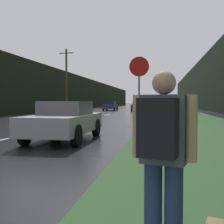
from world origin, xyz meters
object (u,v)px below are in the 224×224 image
hitchhiker_with_backpack (162,151)px  car_passing_near (65,120)px  stop_sign (139,87)px  car_oncoming (110,106)px  car_passing_far (138,106)px

hitchhiker_with_backpack → car_passing_near: hitchhiker_with_backpack is taller
stop_sign → car_oncoming: size_ratio=0.71×
car_passing_far → car_oncoming: (-4.45, 1.42, 0.01)m
car_passing_near → stop_sign: bearing=-152.1°
stop_sign → car_passing_near: stop_sign is taller
hitchhiker_with_backpack → stop_sign: bearing=110.3°
stop_sign → car_passing_near: bearing=-152.1°
stop_sign → car_oncoming: stop_sign is taller
car_passing_near → car_passing_far: 32.30m
car_oncoming → car_passing_near: bearing=-82.5°
hitchhiker_with_backpack → car_oncoming: 41.46m
car_passing_far → car_oncoming: bearing=-17.7°
car_passing_near → car_passing_far: (-0.00, 32.30, 0.02)m
stop_sign → hitchhiker_with_backpack: bearing=-84.3°
hitchhiker_with_backpack → car_oncoming: hitchhiker_with_backpack is taller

